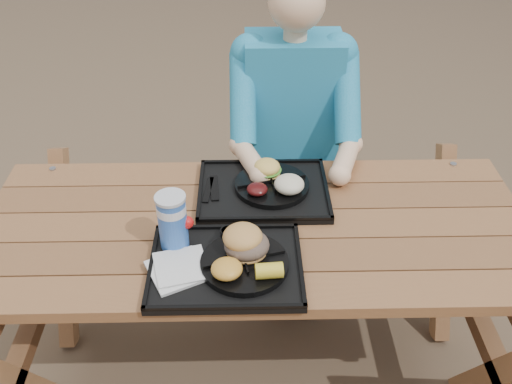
{
  "coord_description": "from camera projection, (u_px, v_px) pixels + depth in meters",
  "views": [
    {
      "loc": [
        -0.03,
        -1.44,
        1.94
      ],
      "look_at": [
        0.0,
        0.0,
        0.88
      ],
      "focal_mm": 40.0,
      "sensor_mm": 36.0,
      "label": 1
    }
  ],
  "objects": [
    {
      "name": "cutlery_far",
      "position": [
        214.0,
        188.0,
        1.98
      ],
      "size": [
        0.04,
        0.15,
        0.01
      ],
      "primitive_type": "cube",
      "rotation": [
        0.0,
        0.0,
        0.08
      ],
      "color": "black",
      "rests_on": "tray_far"
    },
    {
      "name": "plate_near",
      "position": [
        245.0,
        263.0,
        1.67
      ],
      "size": [
        0.26,
        0.26,
        0.02
      ],
      "primitive_type": "cylinder",
      "color": "black",
      "rests_on": "tray_near"
    },
    {
      "name": "burger",
      "position": [
        267.0,
        164.0,
        2.0
      ],
      "size": [
        0.1,
        0.1,
        0.09
      ],
      "primitive_type": null,
      "color": "#E9BA52",
      "rests_on": "plate_far"
    },
    {
      "name": "condiment_mustard",
      "position": [
        244.0,
        232.0,
        1.77
      ],
      "size": [
        0.05,
        0.05,
        0.03
      ],
      "primitive_type": "cylinder",
      "color": "yellow",
      "rests_on": "tray_near"
    },
    {
      "name": "potato_salad",
      "position": [
        289.0,
        184.0,
        1.92
      ],
      "size": [
        0.1,
        0.1,
        0.06
      ],
      "primitive_type": "ellipsoid",
      "color": "beige",
      "rests_on": "plate_far"
    },
    {
      "name": "ground",
      "position": [
        256.0,
        367.0,
        2.31
      ],
      "size": [
        60.0,
        60.0,
        0.0
      ],
      "primitive_type": "plane",
      "color": "#999999",
      "rests_on": "ground"
    },
    {
      "name": "tray_far",
      "position": [
        263.0,
        192.0,
        1.99
      ],
      "size": [
        0.45,
        0.35,
        0.02
      ],
      "primitive_type": "cube",
      "color": "black",
      "rests_on": "picnic_table"
    },
    {
      "name": "napkin_stack",
      "position": [
        177.0,
        269.0,
        1.65
      ],
      "size": [
        0.21,
        0.21,
        0.02
      ],
      "primitive_type": "cube",
      "rotation": [
        0.0,
        0.0,
        0.46
      ],
      "color": "silver",
      "rests_on": "tray_near"
    },
    {
      "name": "diner",
      "position": [
        290.0,
        149.0,
        2.44
      ],
      "size": [
        0.48,
        0.84,
        1.28
      ],
      "primitive_type": null,
      "color": "#1C9DC5",
      "rests_on": "ground"
    },
    {
      "name": "baked_beans",
      "position": [
        257.0,
        189.0,
        1.92
      ],
      "size": [
        0.07,
        0.07,
        0.03
      ],
      "primitive_type": "ellipsoid",
      "color": "#430D0D",
      "rests_on": "plate_far"
    },
    {
      "name": "corn_cob",
      "position": [
        269.0,
        271.0,
        1.6
      ],
      "size": [
        0.08,
        0.08,
        0.05
      ],
      "primitive_type": null,
      "rotation": [
        0.0,
        0.0,
        0.08
      ],
      "color": "yellow",
      "rests_on": "plate_near"
    },
    {
      "name": "tray_near",
      "position": [
        226.0,
        267.0,
        1.68
      ],
      "size": [
        0.45,
        0.35,
        0.02
      ],
      "primitive_type": "cube",
      "color": "black",
      "rests_on": "picnic_table"
    },
    {
      "name": "condiment_bbq",
      "position": [
        228.0,
        234.0,
        1.77
      ],
      "size": [
        0.05,
        0.05,
        0.03
      ],
      "primitive_type": "cylinder",
      "color": "black",
      "rests_on": "tray_near"
    },
    {
      "name": "sandwich",
      "position": [
        247.0,
        235.0,
        1.66
      ],
      "size": [
        0.13,
        0.13,
        0.13
      ],
      "primitive_type": null,
      "color": "#C48945",
      "rests_on": "plate_near"
    },
    {
      "name": "plate_far",
      "position": [
        272.0,
        185.0,
        1.99
      ],
      "size": [
        0.26,
        0.26,
        0.02
      ],
      "primitive_type": "cylinder",
      "color": "black",
      "rests_on": "tray_far"
    },
    {
      "name": "soda_cup",
      "position": [
        173.0,
        223.0,
        1.7
      ],
      "size": [
        0.09,
        0.09,
        0.18
      ],
      "primitive_type": "cylinder",
      "color": "#164BAA",
      "rests_on": "tray_near"
    },
    {
      "name": "picnic_table",
      "position": [
        256.0,
        303.0,
        2.08
      ],
      "size": [
        1.8,
        1.49,
        0.75
      ],
      "primitive_type": null,
      "color": "#999999",
      "rests_on": "ground"
    },
    {
      "name": "mac_cheese",
      "position": [
        227.0,
        269.0,
        1.6
      ],
      "size": [
        0.09,
        0.09,
        0.05
      ],
      "primitive_type": "ellipsoid",
      "color": "gold",
      "rests_on": "plate_near"
    }
  ]
}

